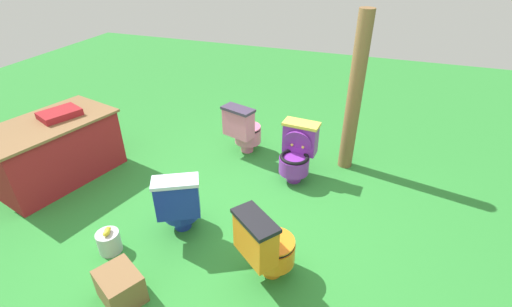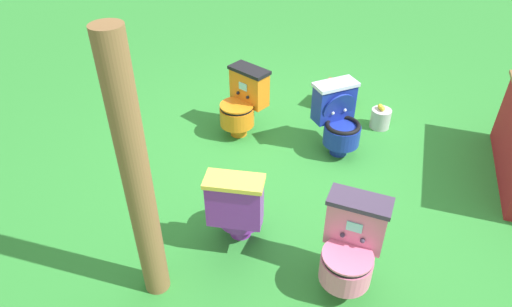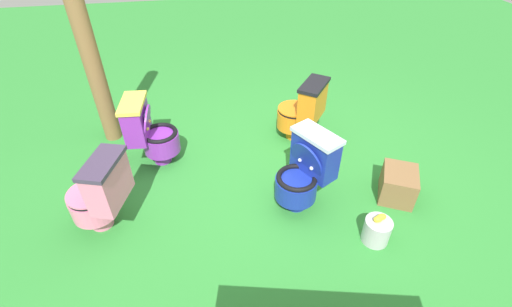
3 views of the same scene
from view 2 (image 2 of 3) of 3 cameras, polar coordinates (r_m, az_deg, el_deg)
The scene contains 8 objects.
ground at distance 4.68m, azimuth 6.24°, elevation -0.47°, with size 14.00×14.00×0.00m, color #2D8433.
toilet_purple at distance 3.55m, azimuth -2.28°, elevation -6.61°, with size 0.52×0.45×0.73m.
toilet_orange at distance 4.86m, azimuth -1.70°, elevation 6.46°, with size 0.63×0.62×0.73m.
toilet_blue at distance 4.64m, azimuth 10.31°, elevation 4.33°, with size 0.62×0.59×0.73m.
toilet_pink at distance 3.32m, azimuth 11.85°, elevation -11.42°, with size 0.59×0.53×0.73m.
wooden_post at distance 2.88m, azimuth -14.71°, elevation -3.51°, with size 0.18×0.18×1.99m, color brown.
small_crate at distance 5.54m, azimuth 10.22°, elevation 7.13°, with size 0.37×0.30×0.28m, color brown.
lemon_bucket at distance 5.26m, azimuth 15.42°, elevation 4.35°, with size 0.22×0.22×0.28m.
Camera 2 is at (3.76, -0.22, 2.78)m, focal length 31.74 mm.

